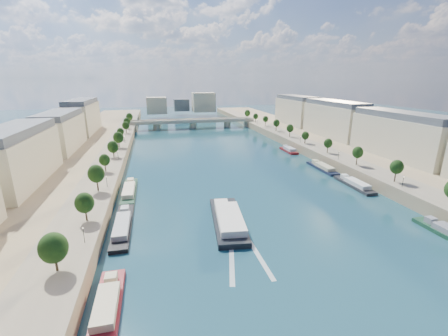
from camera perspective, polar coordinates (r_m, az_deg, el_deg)
ground at (r=150.60m, az=0.55°, el=0.00°), size 700.00×700.00×0.00m
quay_left at (r=150.69m, az=-27.11°, el=-0.88°), size 44.00×520.00×5.00m
quay_right at (r=180.55m, az=23.36°, el=2.27°), size 44.00×520.00×5.00m
pave_left at (r=146.97m, az=-21.58°, el=0.43°), size 14.00×520.00×0.10m
pave_right at (r=171.56m, az=19.41°, el=2.87°), size 14.00×520.00×0.10m
trees_left at (r=147.28m, az=-20.93°, el=2.72°), size 4.80×268.80×8.26m
trees_right at (r=177.72m, az=17.33°, el=5.32°), size 4.80×268.80×8.26m
lamps_left at (r=136.07m, az=-20.38°, el=0.51°), size 0.36×200.36×4.28m
lamps_right at (r=172.78m, az=17.36°, el=4.09°), size 0.36×200.36×4.28m
buildings_left at (r=162.53m, az=-31.26°, el=4.78°), size 16.00×226.00×23.20m
buildings_right at (r=195.18m, az=24.88°, el=7.27°), size 16.00×226.00×23.20m
skyline at (r=362.69m, az=-7.38°, el=12.06°), size 79.00×42.00×22.00m
bridge at (r=274.62m, az=-5.95°, el=8.63°), size 112.00×12.00×8.15m
tour_barge at (r=94.33m, az=0.79°, el=-9.77°), size 12.55×32.24×4.26m
wake at (r=81.07m, az=3.71°, el=-15.60°), size 10.73×26.01×0.04m
moored_barges_left at (r=84.50m, az=-19.53°, el=-14.53°), size 5.00×124.96×3.60m
moored_barges_right at (r=130.53m, az=25.59°, el=-3.99°), size 5.00×157.50×3.60m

